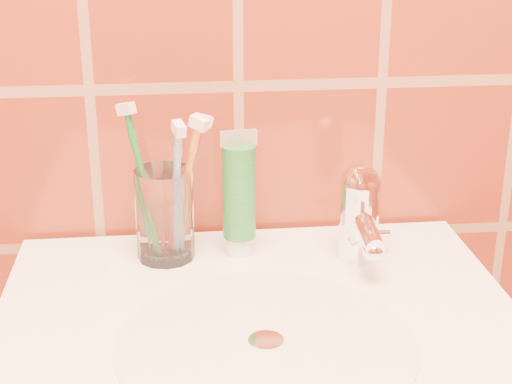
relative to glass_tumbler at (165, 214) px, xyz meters
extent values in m
cube|color=white|center=(0.10, -0.16, -0.14)|extent=(0.56, 0.46, 0.16)
cylinder|color=silver|center=(0.10, -0.21, -0.05)|extent=(0.30, 0.30, 0.00)
cylinder|color=white|center=(0.10, -0.21, -0.05)|extent=(0.04, 0.04, 0.00)
cylinder|color=white|center=(0.00, 0.00, 0.00)|extent=(0.08, 0.08, 0.11)
cylinder|color=white|center=(0.09, 0.00, -0.05)|extent=(0.03, 0.03, 0.02)
cylinder|color=#1A7028|center=(0.09, 0.00, 0.02)|extent=(0.04, 0.04, 0.12)
cube|color=beige|center=(0.09, 0.00, 0.09)|extent=(0.04, 0.01, 0.02)
cylinder|color=white|center=(0.23, -0.03, -0.01)|extent=(0.05, 0.05, 0.09)
sphere|color=white|center=(0.23, -0.03, 0.04)|extent=(0.05, 0.05, 0.05)
cylinder|color=white|center=(0.23, -0.06, 0.00)|extent=(0.02, 0.09, 0.03)
cube|color=white|center=(0.23, -0.04, 0.06)|extent=(0.02, 0.06, 0.01)
camera|label=1|loc=(0.01, -0.87, 0.37)|focal=55.00mm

